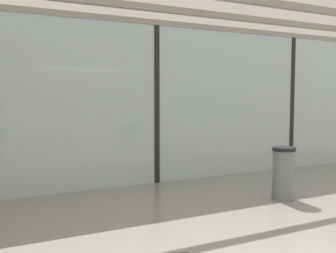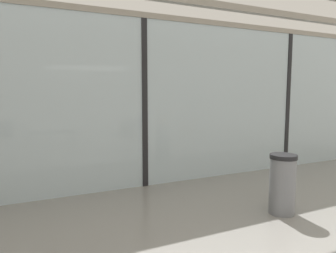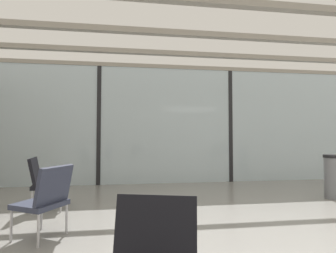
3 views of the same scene
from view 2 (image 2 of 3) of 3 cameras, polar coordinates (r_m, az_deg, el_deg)
name	(u,v)px [view 2 (image 2 of 3)]	position (r m, az deg, el deg)	size (l,w,h in m)	color
glass_curtain_wall	(144,104)	(5.66, -4.46, 4.09)	(14.00, 0.08, 3.03)	silver
window_mullion_1	(144,104)	(5.66, -4.46, 4.09)	(0.10, 0.12, 3.03)	black
window_mullion_2	(286,102)	(7.65, 20.93, 4.28)	(0.10, 0.12, 3.03)	black
parked_airplane	(104,88)	(10.55, -11.60, 6.95)	(12.21, 3.73, 3.73)	#B2BCD6
trash_bin	(282,184)	(4.78, 20.28, -9.87)	(0.38, 0.38, 0.86)	slate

